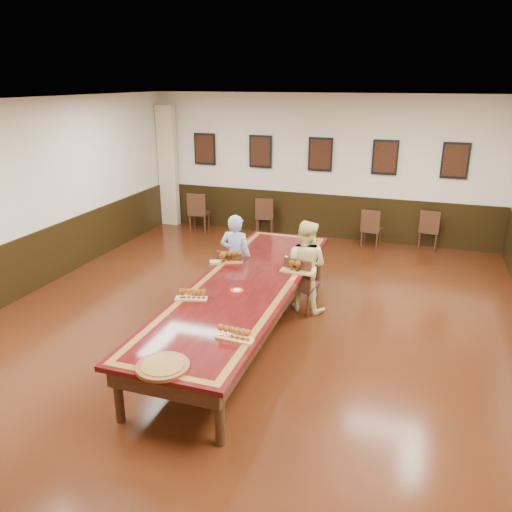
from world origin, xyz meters
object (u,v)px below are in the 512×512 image
(spare_chair_a, at_px, (199,212))
(spare_chair_d, at_px, (430,229))
(spare_chair_b, at_px, (265,215))
(conference_table, at_px, (245,293))
(chair_man, at_px, (234,275))
(person_woman, at_px, (305,266))
(person_man, at_px, (236,257))
(spare_chair_c, at_px, (372,228))
(carved_platter, at_px, (163,366))
(chair_woman, at_px, (302,284))

(spare_chair_a, relative_size, spare_chair_d, 1.08)
(spare_chair_d, bearing_deg, spare_chair_b, 9.67)
(spare_chair_d, xyz_separation_m, conference_table, (-2.47, -4.84, 0.17))
(chair_man, bearing_deg, spare_chair_a, -57.38)
(spare_chair_b, distance_m, person_woman, 4.19)
(spare_chair_a, distance_m, spare_chair_d, 5.28)
(person_man, distance_m, person_woman, 1.17)
(spare_chair_a, relative_size, spare_chair_b, 1.07)
(person_man, relative_size, conference_table, 0.29)
(spare_chair_c, xyz_separation_m, carved_platter, (-1.31, -6.83, 0.34))
(person_man, distance_m, conference_table, 1.21)
(chair_man, bearing_deg, person_woman, -177.80)
(spare_chair_c, distance_m, person_woman, 3.58)
(spare_chair_b, bearing_deg, person_woman, 105.01)
(spare_chair_a, bearing_deg, carved_platter, 103.17)
(chair_man, bearing_deg, spare_chair_c, -117.16)
(chair_woman, relative_size, spare_chair_d, 1.07)
(spare_chair_a, bearing_deg, spare_chair_b, -178.66)
(chair_man, distance_m, spare_chair_c, 4.00)
(chair_woman, xyz_separation_m, spare_chair_d, (1.86, 3.91, -0.03))
(conference_table, bearing_deg, chair_man, 119.13)
(chair_man, bearing_deg, spare_chair_d, -128.09)
(person_man, height_order, carved_platter, person_man)
(spare_chair_c, bearing_deg, chair_woman, 85.63)
(spare_chair_c, relative_size, person_man, 0.60)
(spare_chair_a, relative_size, conference_table, 0.19)
(spare_chair_c, height_order, conference_table, spare_chair_c)
(chair_woman, distance_m, person_man, 1.19)
(chair_man, distance_m, conference_table, 1.13)
(chair_man, bearing_deg, chair_woman, 177.37)
(person_woman, bearing_deg, carved_platter, 87.87)
(conference_table, bearing_deg, spare_chair_a, 121.96)
(chair_man, distance_m, person_man, 0.29)
(spare_chair_b, height_order, conference_table, spare_chair_b)
(spare_chair_b, xyz_separation_m, conference_table, (1.23, -4.77, 0.17))
(person_man, bearing_deg, chair_woman, 172.64)
(person_man, height_order, person_woman, person_woman)
(spare_chair_a, bearing_deg, spare_chair_d, 174.82)
(spare_chair_b, bearing_deg, spare_chair_c, 163.25)
(conference_table, distance_m, carved_platter, 2.31)
(spare_chair_b, distance_m, conference_table, 4.93)
(person_woman, bearing_deg, spare_chair_b, -54.57)
(chair_woman, distance_m, conference_table, 1.12)
(person_man, bearing_deg, spare_chair_d, -128.80)
(person_woman, bearing_deg, chair_woman, 90.00)
(conference_table, bearing_deg, spare_chair_b, 104.41)
(person_man, xyz_separation_m, conference_table, (0.54, -1.07, -0.11))
(spare_chair_b, distance_m, person_man, 3.77)
(person_woman, height_order, carved_platter, person_woman)
(spare_chair_b, bearing_deg, carved_platter, 88.28)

